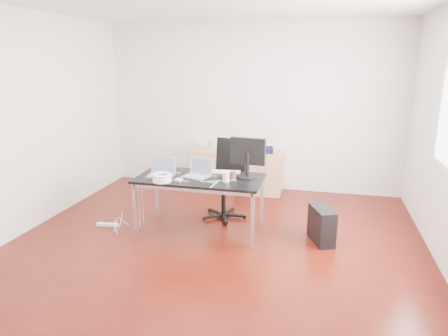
% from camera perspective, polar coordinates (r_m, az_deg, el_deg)
% --- Properties ---
extents(room_shell, '(5.00, 5.00, 5.00)m').
position_cam_1_polar(room_shell, '(4.41, -1.26, 5.12)').
color(room_shell, '#3E0D07').
rests_on(room_shell, ground).
extents(desk, '(1.60, 0.80, 0.73)m').
position_cam_1_polar(desk, '(5.11, -3.45, -1.88)').
color(desk, black).
rests_on(desk, ground).
extents(office_chair, '(0.58, 0.60, 1.08)m').
position_cam_1_polar(office_chair, '(5.62, 0.37, -1.03)').
color(office_chair, black).
rests_on(office_chair, ground).
extents(filing_cabinet_left, '(0.50, 0.50, 0.70)m').
position_cam_1_polar(filing_cabinet_left, '(6.93, -2.38, -0.11)').
color(filing_cabinet_left, tan).
rests_on(filing_cabinet_left, ground).
extents(filing_cabinet_right, '(0.50, 0.50, 0.70)m').
position_cam_1_polar(filing_cabinet_right, '(6.72, 6.15, -0.67)').
color(filing_cabinet_right, tan).
rests_on(filing_cabinet_right, ground).
extents(pc_tower, '(0.36, 0.49, 0.44)m').
position_cam_1_polar(pc_tower, '(5.07, 13.77, -7.92)').
color(pc_tower, black).
rests_on(pc_tower, ground).
extents(wastebasket, '(0.31, 0.31, 0.28)m').
position_cam_1_polar(wastebasket, '(6.65, 2.54, -2.66)').
color(wastebasket, black).
rests_on(wastebasket, ground).
extents(power_strip, '(0.30, 0.09, 0.04)m').
position_cam_1_polar(power_strip, '(5.68, -16.30, -7.76)').
color(power_strip, white).
rests_on(power_strip, ground).
extents(laptop_left, '(0.35, 0.28, 0.23)m').
position_cam_1_polar(laptop_left, '(5.21, -8.88, -0.46)').
color(laptop_left, silver).
rests_on(laptop_left, desk).
extents(laptop_right, '(0.39, 0.33, 0.23)m').
position_cam_1_polar(laptop_right, '(5.11, -3.69, -0.62)').
color(laptop_right, silver).
rests_on(laptop_right, desk).
extents(monitor, '(0.45, 0.26, 0.51)m').
position_cam_1_polar(monitor, '(5.01, 3.40, 1.78)').
color(monitor, black).
rests_on(monitor, desk).
extents(keyboard, '(0.45, 0.19, 0.02)m').
position_cam_1_polar(keyboard, '(5.28, -0.10, -0.58)').
color(keyboard, white).
rests_on(keyboard, desk).
extents(cup_white, '(0.10, 0.10, 0.12)m').
position_cam_1_polar(cup_white, '(4.87, 0.28, -1.33)').
color(cup_white, white).
rests_on(cup_white, desk).
extents(cup_brown, '(0.09, 0.09, 0.10)m').
position_cam_1_polar(cup_brown, '(4.97, 1.26, -1.11)').
color(cup_brown, '#58291E').
rests_on(cup_brown, desk).
extents(cable_coil, '(0.24, 0.24, 0.11)m').
position_cam_1_polar(cable_coil, '(4.92, -8.83, -1.43)').
color(cable_coil, white).
rests_on(cable_coil, desk).
extents(power_adapter, '(0.08, 0.08, 0.03)m').
position_cam_1_polar(power_adapter, '(4.95, -6.47, -1.69)').
color(power_adapter, white).
rests_on(power_adapter, desk).
extents(speaker, '(0.11, 0.10, 0.18)m').
position_cam_1_polar(speaker, '(6.76, -1.84, 3.34)').
color(speaker, '#9E9E9E').
rests_on(speaker, filing_cabinet_left).
extents(navy_garment, '(0.34, 0.29, 0.09)m').
position_cam_1_polar(navy_garment, '(6.61, 5.68, 2.60)').
color(navy_garment, black).
rests_on(navy_garment, filing_cabinet_right).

